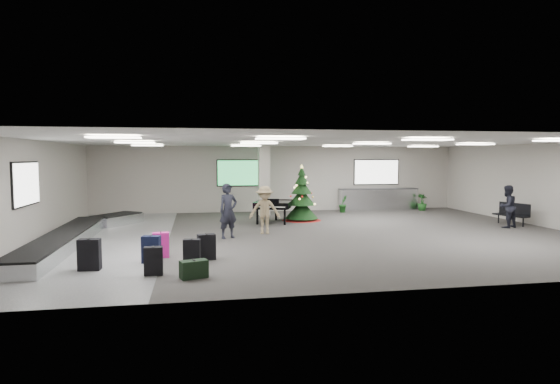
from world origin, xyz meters
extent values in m
plane|color=#312F2C|center=(0.00, 0.00, 0.00)|extent=(18.00, 18.00, 0.00)
cube|color=#A9A29A|center=(0.00, 7.00, 1.60)|extent=(18.00, 0.02, 3.20)
cube|color=#A9A29A|center=(0.00, -7.00, 1.60)|extent=(18.00, 0.02, 3.20)
cube|color=#A9A29A|center=(-9.00, 0.00, 1.60)|extent=(0.02, 14.00, 3.20)
cube|color=#A9A29A|center=(9.00, 0.00, 1.60)|extent=(0.02, 14.00, 3.20)
cube|color=silver|center=(0.00, 0.00, 3.20)|extent=(18.00, 14.00, 0.02)
cube|color=slate|center=(-7.00, 0.00, 0.00)|extent=(4.00, 14.00, 0.01)
cube|color=#BDB7AD|center=(-1.00, 5.60, 1.60)|extent=(0.50, 0.50, 3.20)
cube|color=green|center=(-2.00, 6.95, 1.90)|extent=(2.20, 0.08, 1.30)
cube|color=white|center=(5.00, 6.95, 1.90)|extent=(2.40, 0.08, 1.30)
cube|color=white|center=(-8.95, -1.00, 1.90)|extent=(0.08, 2.10, 1.30)
cube|color=white|center=(-6.00, -4.00, 3.14)|extent=(1.20, 0.60, 0.04)
cube|color=white|center=(-6.00, 0.00, 3.14)|extent=(1.20, 0.60, 0.04)
cube|color=white|center=(-6.00, 4.00, 3.14)|extent=(1.20, 0.60, 0.04)
cube|color=white|center=(-2.00, -4.00, 3.14)|extent=(1.20, 0.60, 0.04)
cube|color=white|center=(-2.00, 0.00, 3.14)|extent=(1.20, 0.60, 0.04)
cube|color=white|center=(-2.00, 4.00, 3.14)|extent=(1.20, 0.60, 0.04)
cube|color=white|center=(2.00, -4.00, 3.14)|extent=(1.20, 0.60, 0.04)
cube|color=white|center=(2.00, 0.00, 3.14)|extent=(1.20, 0.60, 0.04)
cube|color=white|center=(2.00, 4.00, 3.14)|extent=(1.20, 0.60, 0.04)
cube|color=white|center=(6.00, -4.00, 3.14)|extent=(1.20, 0.60, 0.04)
cube|color=white|center=(6.00, 0.00, 3.14)|extent=(1.20, 0.60, 0.04)
cube|color=white|center=(6.00, 4.00, 3.14)|extent=(1.20, 0.60, 0.04)
cube|color=silver|center=(-8.00, -1.00, 0.19)|extent=(1.00, 8.00, 0.38)
cube|color=black|center=(-8.00, -1.00, 0.40)|extent=(0.95, 7.90, 0.05)
cube|color=silver|center=(-7.20, 3.60, 0.19)|extent=(1.97, 2.21, 0.38)
cube|color=black|center=(-7.20, 3.60, 0.40)|extent=(1.87, 2.10, 0.05)
cube|color=silver|center=(5.00, 6.65, 0.53)|extent=(4.00, 0.60, 1.05)
cube|color=#2F2F31|center=(5.00, 6.65, 1.06)|extent=(4.05, 0.65, 0.04)
cube|color=black|center=(-5.08, -4.84, 0.32)|extent=(0.42, 0.24, 0.65)
cube|color=black|center=(-5.08, -4.84, 0.65)|extent=(0.03, 0.14, 0.02)
cube|color=black|center=(-4.23, -3.94, 0.32)|extent=(0.44, 0.28, 0.64)
cube|color=black|center=(-4.23, -3.94, 0.65)|extent=(0.05, 0.13, 0.02)
cube|color=#EF1F98|center=(-5.05, -2.96, 0.34)|extent=(0.44, 0.27, 0.67)
cube|color=black|center=(-5.05, -2.96, 0.68)|extent=(0.04, 0.15, 0.02)
cube|color=black|center=(-3.86, -3.46, 0.34)|extent=(0.49, 0.34, 0.67)
cube|color=black|center=(-3.86, -3.46, 0.69)|extent=(0.06, 0.15, 0.02)
cube|color=black|center=(-5.24, -3.57, 0.35)|extent=(0.49, 0.33, 0.69)
cube|color=black|center=(-5.24, -3.57, 0.70)|extent=(0.05, 0.16, 0.02)
cube|color=black|center=(-6.61, -4.10, 0.37)|extent=(0.52, 0.31, 0.75)
cube|color=black|center=(-6.61, -4.10, 0.76)|extent=(0.05, 0.17, 0.02)
cube|color=black|center=(-4.18, -5.26, 0.20)|extent=(0.66, 0.47, 0.40)
cube|color=black|center=(-4.18, -5.26, 0.40)|extent=(0.08, 0.18, 0.02)
cube|color=black|center=(-4.20, -3.66, 0.27)|extent=(0.40, 0.24, 0.55)
cube|color=black|center=(-4.20, -3.66, 0.56)|extent=(0.04, 0.12, 0.02)
cone|color=maroon|center=(0.29, 3.48, 0.05)|extent=(1.66, 1.66, 0.10)
cylinder|color=#3F2819|center=(0.29, 3.48, 0.22)|extent=(0.10, 0.10, 0.44)
cone|color=black|center=(0.29, 3.48, 0.48)|extent=(1.40, 1.40, 0.79)
cone|color=black|center=(0.29, 3.48, 1.00)|extent=(1.13, 1.13, 0.70)
cone|color=black|center=(0.29, 3.48, 1.44)|extent=(0.87, 0.87, 0.61)
cone|color=black|center=(0.29, 3.48, 1.79)|extent=(0.61, 0.61, 0.52)
cone|color=black|center=(0.29, 3.48, 2.10)|extent=(0.35, 0.35, 0.39)
cone|color=#FFE566|center=(0.29, 3.48, 2.29)|extent=(0.14, 0.14, 0.16)
cube|color=black|center=(-0.98, 3.08, 0.75)|extent=(1.86, 1.97, 0.26)
cube|color=black|center=(-1.26, 2.26, 0.68)|extent=(1.34, 0.69, 0.09)
cube|color=white|center=(-1.27, 2.23, 0.73)|extent=(1.17, 0.50, 0.02)
cube|color=black|center=(-1.19, 2.47, 0.93)|extent=(0.61, 0.23, 0.20)
cylinder|color=black|center=(-1.71, 2.65, 0.31)|extent=(0.09, 0.09, 0.62)
cylinder|color=black|center=(-0.67, 2.30, 0.31)|extent=(0.09, 0.09, 0.62)
cylinder|color=black|center=(-0.78, 3.69, 0.31)|extent=(0.09, 0.09, 0.62)
cube|color=black|center=(8.09, 0.70, 0.38)|extent=(0.82, 1.44, 0.05)
cylinder|color=black|center=(8.09, 0.16, 0.18)|extent=(0.05, 0.05, 0.36)
cylinder|color=black|center=(8.09, 1.25, 0.18)|extent=(0.05, 0.05, 0.36)
cube|color=black|center=(8.30, 0.70, 0.64)|extent=(0.42, 1.32, 0.46)
imported|color=black|center=(-3.07, -0.33, 0.91)|extent=(0.78, 0.68, 1.81)
imported|color=#907C59|center=(-1.75, 0.38, 0.83)|extent=(1.15, 0.76, 1.66)
imported|color=black|center=(7.45, 0.07, 0.81)|extent=(0.93, 0.82, 1.61)
imported|color=#1C4616|center=(2.90, 5.92, 0.41)|extent=(0.56, 0.58, 0.82)
imported|color=#1C4616|center=(7.02, 5.91, 0.42)|extent=(0.66, 0.66, 0.84)
camera|label=1|loc=(-4.13, -15.64, 2.69)|focal=30.00mm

